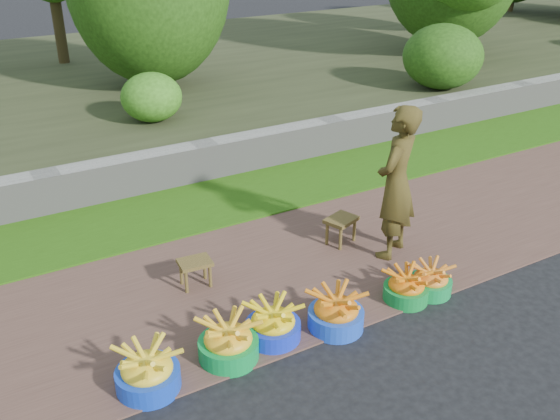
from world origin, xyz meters
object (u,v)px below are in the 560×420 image
basin_e (406,287)px  stool_right (341,223)px  vendor_woman (396,183)px  basin_c (273,324)px  stool_left (195,266)px  basin_f (431,280)px  basin_b (228,342)px  basin_d (336,312)px  basin_a (147,371)px

basin_e → stool_right: 1.31m
stool_right → vendor_woman: 0.87m
basin_c → basin_e: size_ratio=1.12×
basin_c → stool_left: bearing=102.8°
basin_f → stool_right: 1.34m
basin_b → basin_d: bearing=-5.6°
basin_b → basin_d: size_ratio=1.01×
basin_d → vendor_woman: (1.35, 0.84, 0.72)m
basin_a → stool_right: 3.08m
basin_a → basin_d: size_ratio=1.01×
basin_f → stool_left: basin_f is taller
basin_c → stool_left: (-0.27, 1.18, 0.08)m
basin_e → stool_right: size_ratio=1.05×
basin_a → vendor_woman: bearing=13.2°
basin_b → basin_e: 1.97m
basin_b → vendor_woman: bearing=16.7°
basin_d → basin_b: bearing=174.4°
basin_b → basin_e: basin_b is taller
basin_e → basin_c: bearing=175.3°
basin_b → basin_f: bearing=-2.6°
basin_c → basin_d: (0.61, -0.14, 0.01)m
basin_f → stool_left: 2.46m
basin_b → basin_c: size_ratio=1.05×
basin_c → vendor_woman: bearing=19.5°
stool_left → stool_right: 1.86m
basin_c → basin_e: basin_c is taller
basin_c → vendor_woman: (1.95, 0.69, 0.73)m
stool_right → vendor_woman: bearing=-53.6°
basin_e → vendor_woman: size_ratio=0.26×
basin_d → stool_left: (-0.87, 1.32, 0.08)m
basin_d → stool_right: 1.66m
basin_c → stool_right: basin_c is taller
basin_c → vendor_woman: size_ratio=0.29×
basin_b → basin_f: size_ratio=1.22×
basin_c → basin_f: bearing=-4.5°
basin_d → stool_right: (0.99, 1.33, 0.10)m
basin_f → stool_right: (-0.21, 1.32, 0.13)m
basin_f → vendor_woman: bearing=79.6°
basin_d → basin_e: 0.88m
basin_c → basin_f: 1.81m
basin_a → stool_left: (0.96, 1.23, 0.08)m
basin_c → basin_f: basin_c is taller
basin_a → basin_f: (3.03, -0.09, -0.03)m
basin_d → basin_e: (0.88, 0.02, -0.02)m
basin_f → stool_right: size_ratio=1.01×
stool_left → basin_b: bearing=-99.7°
vendor_woman → basin_c: bearing=-10.4°
basin_a → basin_f: bearing=-1.6°
basin_c → basin_d: bearing=-13.4°
basin_b → basin_d: basin_b is taller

